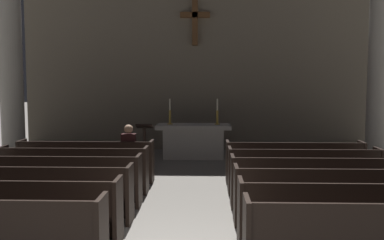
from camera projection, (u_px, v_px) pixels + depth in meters
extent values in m
cube|color=black|center=(102.00, 235.00, 5.22)|extent=(0.06, 0.50, 0.95)
cube|color=black|center=(14.00, 213.00, 6.25)|extent=(2.93, 0.40, 0.05)
cube|color=black|center=(6.00, 199.00, 6.00)|extent=(2.93, 0.05, 0.50)
cube|color=black|center=(20.00, 225.00, 6.45)|extent=(2.93, 0.04, 0.40)
cube|color=black|center=(118.00, 211.00, 6.17)|extent=(0.06, 0.50, 0.95)
cube|color=black|center=(39.00, 196.00, 7.20)|extent=(2.93, 0.40, 0.05)
cube|color=black|center=(34.00, 182.00, 6.95)|extent=(2.93, 0.05, 0.50)
cube|color=black|center=(44.00, 206.00, 7.40)|extent=(2.93, 0.04, 0.40)
cube|color=black|center=(130.00, 194.00, 7.12)|extent=(0.06, 0.50, 0.95)
cube|color=black|center=(59.00, 182.00, 8.14)|extent=(2.93, 0.40, 0.05)
cube|color=black|center=(54.00, 170.00, 7.90)|extent=(2.93, 0.05, 0.50)
cube|color=black|center=(62.00, 192.00, 8.34)|extent=(2.93, 0.04, 0.40)
cube|color=black|center=(139.00, 180.00, 8.07)|extent=(0.06, 0.50, 0.95)
cube|color=black|center=(74.00, 172.00, 9.09)|extent=(2.93, 0.40, 0.05)
cube|color=black|center=(71.00, 160.00, 8.84)|extent=(2.93, 0.05, 0.50)
cube|color=black|center=(77.00, 180.00, 9.29)|extent=(2.93, 0.04, 0.40)
cube|color=black|center=(146.00, 170.00, 9.02)|extent=(0.06, 0.50, 0.95)
cube|color=black|center=(3.00, 169.00, 9.12)|extent=(0.06, 0.50, 0.95)
cube|color=black|center=(87.00, 163.00, 10.04)|extent=(2.93, 0.40, 0.05)
cube|color=black|center=(84.00, 153.00, 9.79)|extent=(2.93, 0.05, 0.50)
cube|color=black|center=(89.00, 171.00, 10.24)|extent=(2.93, 0.04, 0.40)
cube|color=black|center=(152.00, 161.00, 9.97)|extent=(0.06, 0.50, 0.95)
cube|color=black|center=(22.00, 160.00, 10.07)|extent=(0.06, 0.50, 0.95)
cube|color=black|center=(383.00, 226.00, 4.89)|extent=(2.93, 0.05, 0.50)
cube|color=black|center=(247.00, 237.00, 5.17)|extent=(0.06, 0.50, 0.95)
cube|color=black|center=(348.00, 217.00, 6.09)|extent=(2.93, 0.40, 0.05)
cube|color=black|center=(354.00, 202.00, 5.84)|extent=(2.93, 0.05, 0.50)
cube|color=black|center=(344.00, 228.00, 6.29)|extent=(2.93, 0.04, 0.40)
cube|color=black|center=(240.00, 213.00, 6.12)|extent=(0.06, 0.50, 0.95)
cube|color=black|center=(329.00, 198.00, 7.04)|extent=(2.93, 0.40, 0.05)
cube|color=black|center=(334.00, 185.00, 6.79)|extent=(2.93, 0.05, 0.50)
cube|color=black|center=(326.00, 209.00, 7.24)|extent=(2.93, 0.04, 0.40)
cube|color=black|center=(236.00, 195.00, 7.06)|extent=(0.06, 0.50, 0.95)
cube|color=black|center=(315.00, 184.00, 7.99)|extent=(2.93, 0.40, 0.05)
cube|color=black|center=(318.00, 172.00, 7.74)|extent=(2.93, 0.05, 0.50)
cube|color=black|center=(312.00, 194.00, 8.19)|extent=(2.93, 0.04, 0.40)
cube|color=black|center=(232.00, 181.00, 8.01)|extent=(0.06, 0.50, 0.95)
cube|color=black|center=(303.00, 173.00, 8.94)|extent=(2.93, 0.40, 0.05)
cube|color=black|center=(306.00, 162.00, 8.69)|extent=(2.93, 0.05, 0.50)
cube|color=black|center=(301.00, 182.00, 9.14)|extent=(2.93, 0.04, 0.40)
cube|color=black|center=(230.00, 170.00, 8.96)|extent=(0.06, 0.50, 0.95)
cube|color=black|center=(378.00, 171.00, 8.86)|extent=(0.06, 0.50, 0.95)
cube|color=black|center=(294.00, 164.00, 9.89)|extent=(2.93, 0.40, 0.05)
cube|color=black|center=(296.00, 154.00, 9.64)|extent=(2.93, 0.05, 0.50)
cube|color=black|center=(292.00, 172.00, 10.09)|extent=(2.93, 0.04, 0.40)
cube|color=black|center=(227.00, 162.00, 9.91)|extent=(0.06, 0.50, 0.95)
cube|color=black|center=(361.00, 163.00, 9.81)|extent=(0.06, 0.50, 0.95)
cube|color=#ADA89E|center=(14.00, 158.00, 12.57)|extent=(0.90, 0.90, 0.20)
cylinder|color=#ADA89E|center=(10.00, 48.00, 12.28)|extent=(0.64, 0.64, 6.44)
cube|color=#ADA89E|center=(376.00, 160.00, 12.23)|extent=(0.90, 0.90, 0.20)
cylinder|color=#ADA89E|center=(381.00, 47.00, 11.94)|extent=(0.64, 0.64, 6.44)
cube|color=#BCB7AD|center=(194.00, 143.00, 13.01)|extent=(1.76, 0.72, 0.88)
cube|color=#BCB7AD|center=(194.00, 127.00, 12.96)|extent=(2.20, 0.90, 0.12)
cube|color=silver|center=(194.00, 125.00, 12.96)|extent=(2.09, 0.86, 0.01)
cylinder|color=#B79338|center=(170.00, 124.00, 12.98)|extent=(0.16, 0.16, 0.02)
cylinder|color=#B79338|center=(170.00, 117.00, 12.96)|extent=(0.07, 0.07, 0.42)
cylinder|color=silver|center=(170.00, 104.00, 12.93)|extent=(0.04, 0.04, 0.34)
cylinder|color=#B79338|center=(217.00, 124.00, 12.93)|extent=(0.16, 0.16, 0.02)
cylinder|color=#B79338|center=(217.00, 117.00, 12.91)|extent=(0.07, 0.07, 0.42)
cylinder|color=silver|center=(217.00, 105.00, 12.88)|extent=(0.04, 0.04, 0.34)
cube|color=#706656|center=(195.00, 35.00, 14.44)|extent=(11.28, 0.25, 7.61)
cube|color=brown|center=(195.00, 22.00, 14.19)|extent=(0.18, 0.18, 1.50)
cube|color=brown|center=(195.00, 15.00, 14.17)|extent=(0.96, 0.18, 0.18)
cylinder|color=black|center=(145.00, 165.00, 11.90)|extent=(0.36, 0.36, 0.04)
cylinder|color=black|center=(145.00, 146.00, 11.85)|extent=(0.10, 0.10, 1.05)
cube|color=black|center=(144.00, 126.00, 11.80)|extent=(0.44, 0.31, 0.15)
cube|color=#26262B|center=(131.00, 170.00, 10.21)|extent=(0.24, 0.14, 0.45)
cube|color=#26262B|center=(130.00, 159.00, 10.05)|extent=(0.28, 0.36, 0.12)
cube|color=#381919|center=(129.00, 146.00, 9.89)|extent=(0.32, 0.20, 0.54)
sphere|color=tan|center=(128.00, 129.00, 9.86)|extent=(0.20, 0.20, 0.20)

